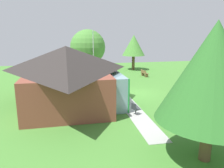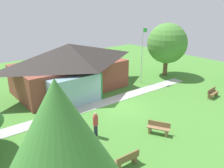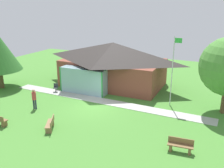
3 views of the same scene
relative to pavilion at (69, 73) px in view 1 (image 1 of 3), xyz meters
The scene contains 12 objects.
ground_plane 6.69m from the pavilion, 78.21° to the right, with size 44.00×44.00×0.00m, color #478433.
pavilion is the anchor object (origin of this frame).
footpath 5.39m from the pavilion, 74.70° to the right, with size 19.40×1.30×0.03m, color #ADADA8.
flagpole 7.62m from the pavilion, 22.88° to the right, with size 0.64×0.08×5.97m.
bench_front_left 12.69m from the pavilion, 106.33° to the right, with size 1.52×0.52×0.84m.
bench_front_center 11.15m from the pavilion, 88.29° to the right, with size 1.11×1.53×0.84m.
bench_lawn_far_right 13.66m from the pavilion, 47.64° to the right, with size 1.53×0.56×0.84m.
patio_chair_west 6.35m from the pavilion, 133.73° to the right, with size 0.59×0.59×0.86m.
visitor_strolling_lawn 9.28m from the pavilion, 109.85° to the right, with size 0.34×0.34×1.74m.
tree_west_hedge 11.74m from the pavilion, 150.63° to the right, with size 4.64×4.64×6.10m.
tree_east_hedge 11.66m from the pavilion, 13.86° to the right, with size 4.61×4.61×6.14m.
tree_far_east 17.96m from the pavilion, 34.76° to the right, with size 3.50×3.50×5.40m.
Camera 1 is at (-19.16, 6.35, 5.54)m, focal length 34.95 mm.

